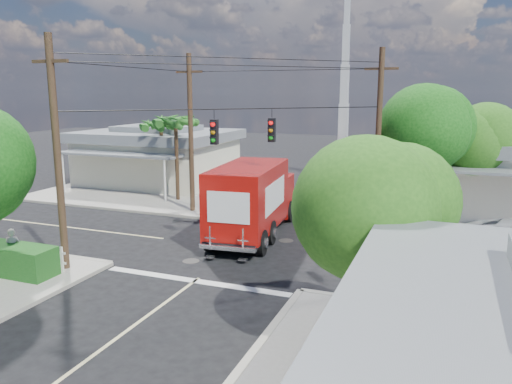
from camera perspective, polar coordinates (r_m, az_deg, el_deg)
The scene contains 16 objects.
ground at distance 22.64m, azimuth -1.84°, elevation -6.40°, with size 120.00×120.00×0.00m, color black.
sidewalk_ne at distance 31.56m, azimuth 25.05°, elevation -2.23°, with size 14.12×14.12×0.14m.
sidewalk_nw at distance 36.93m, azimuth -10.83°, elevation 0.50°, with size 14.12×14.12×0.14m.
road_markings at distance 21.36m, azimuth -3.40°, elevation -7.51°, with size 32.00×32.00×0.01m.
building_nw at distance 38.52m, azimuth -11.12°, elevation 4.17°, with size 10.80×10.20×4.30m.
radio_tower at distance 40.64m, azimuth 10.01°, elevation 9.42°, with size 0.80×0.80×17.00m.
tree_ne_front at distance 26.71m, azimuth 18.54°, elevation 6.18°, with size 4.21×4.14×6.66m.
tree_ne_back at distance 28.95m, azimuth 23.85°, elevation 5.01°, with size 3.77×3.66×5.82m.
tree_se at distance 12.99m, azimuth 14.25°, elevation -1.74°, with size 3.67×3.54×5.62m.
palm_nw_front at distance 31.70m, azimuth -9.17°, elevation 7.85°, with size 3.01×3.08×5.59m.
palm_nw_back at distance 34.04m, azimuth -10.81°, elevation 7.41°, with size 3.01×3.08×5.19m.
utility_poles at distance 23.78m, azimuth -3.93°, elevation 5.95°, with size 12.00×10.68×9.00m.
picket_fence at distance 22.49m, azimuth -26.61°, elevation -5.95°, with size 5.94×0.06×1.00m.
vending_boxes at distance 26.84m, azimuth 16.42°, elevation -2.50°, with size 1.90×0.50×1.10m.
delivery_truck at distance 24.08m, azimuth -0.37°, elevation -0.84°, with size 3.38×8.46×3.57m.
pedestrian at distance 21.49m, azimuth -26.03°, elevation -5.92°, with size 0.59×0.39×1.62m, color beige.
Camera 1 is at (8.46, -19.83, 6.91)m, focal length 35.00 mm.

